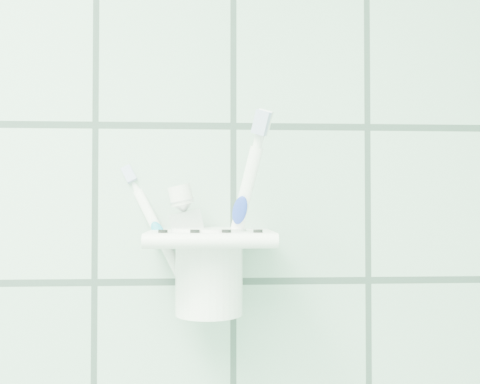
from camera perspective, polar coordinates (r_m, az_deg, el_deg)
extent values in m
cube|color=white|center=(0.64, -3.16, -5.60)|extent=(0.06, 0.02, 0.04)
cube|color=white|center=(0.60, -3.16, -4.91)|extent=(0.14, 0.10, 0.02)
cylinder|color=white|center=(0.55, -3.15, -5.25)|extent=(0.14, 0.02, 0.02)
cylinder|color=black|center=(0.56, -8.23, -4.23)|extent=(0.01, 0.01, 0.00)
cylinder|color=black|center=(0.56, -4.85, -4.25)|extent=(0.01, 0.01, 0.00)
cylinder|color=black|center=(0.56, -1.46, -4.25)|extent=(0.01, 0.01, 0.00)
cylinder|color=black|center=(0.56, 1.92, -4.24)|extent=(0.01, 0.01, 0.00)
cylinder|color=white|center=(0.61, -3.32, -8.43)|extent=(0.08, 0.08, 0.10)
cylinder|color=white|center=(0.60, -3.31, -4.15)|extent=(0.08, 0.08, 0.01)
cylinder|color=black|center=(0.60, -3.31, -4.05)|extent=(0.07, 0.07, 0.00)
cylinder|color=white|center=(0.61, -4.82, -4.83)|extent=(0.08, 0.05, 0.14)
cylinder|color=white|center=(0.61, -4.80, 3.13)|extent=(0.02, 0.01, 0.02)
cube|color=silver|center=(0.61, -4.81, 4.38)|extent=(0.02, 0.01, 0.02)
cube|color=white|center=(0.61, -4.80, 4.32)|extent=(0.02, 0.01, 0.03)
ellipsoid|color=teal|center=(0.61, -4.83, -3.14)|extent=(0.02, 0.01, 0.03)
cylinder|color=white|center=(0.61, -2.73, -4.17)|extent=(0.06, 0.08, 0.15)
cylinder|color=white|center=(0.62, -2.72, 4.47)|extent=(0.02, 0.02, 0.03)
cube|color=silver|center=(0.61, -2.71, 5.83)|extent=(0.02, 0.02, 0.03)
cube|color=white|center=(0.62, -2.72, 5.75)|extent=(0.02, 0.02, 0.03)
ellipsoid|color=purple|center=(0.61, -2.72, -2.33)|extent=(0.02, 0.02, 0.03)
cylinder|color=white|center=(0.61, -2.32, -3.28)|extent=(0.06, 0.07, 0.18)
cylinder|color=white|center=(0.62, -2.31, 6.38)|extent=(0.02, 0.02, 0.03)
cube|color=silver|center=(0.61, -2.30, 7.92)|extent=(0.02, 0.02, 0.03)
cube|color=white|center=(0.62, -2.31, 7.80)|extent=(0.02, 0.02, 0.03)
ellipsoid|color=#1E38A5|center=(0.60, -2.31, -1.20)|extent=(0.02, 0.02, 0.04)
cube|color=silver|center=(0.61, -3.82, -6.77)|extent=(0.06, 0.02, 0.11)
cube|color=silver|center=(0.62, -3.83, -11.45)|extent=(0.04, 0.01, 0.02)
cone|color=silver|center=(0.61, -3.81, -1.35)|extent=(0.03, 0.03, 0.02)
cylinder|color=white|center=(0.61, -3.81, -0.04)|extent=(0.03, 0.03, 0.03)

